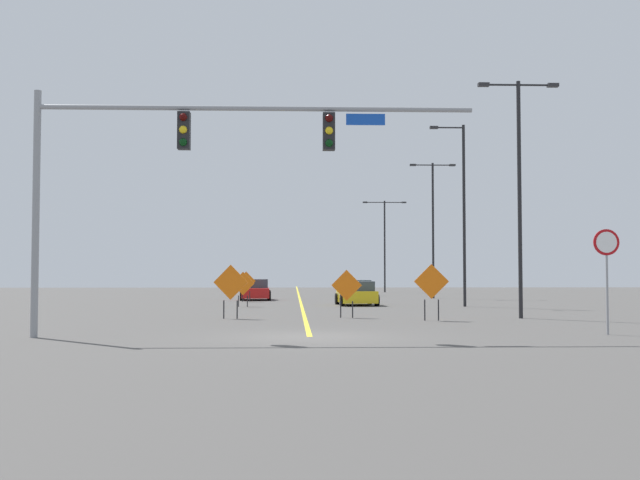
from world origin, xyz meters
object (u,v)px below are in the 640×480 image
street_lamp_mid_right (462,207)px  construction_sign_left_lane (231,285)px  street_lamp_far_left (519,180)px  construction_sign_right_lane (243,285)px  street_lamp_near_left (385,238)px  construction_sign_median_far (431,284)px  traffic_signal_assembly (185,152)px  car_red_passing (256,290)px  stop_sign (607,261)px  car_green_mid (360,288)px  car_yellow_distant (357,294)px  construction_sign_median_near (347,288)px  construction_sign_right_shoulder (246,283)px  street_lamp_far_right (433,220)px

street_lamp_mid_right → construction_sign_left_lane: size_ratio=4.66×
street_lamp_far_left → construction_sign_right_lane: street_lamp_far_left is taller
street_lamp_near_left → construction_sign_median_far: (-3.66, -45.24, -3.90)m
traffic_signal_assembly → car_red_passing: (0.49, 30.84, -4.52)m
stop_sign → car_red_passing: stop_sign is taller
car_green_mid → car_yellow_distant: bearing=-95.5°
stop_sign → car_yellow_distant: size_ratio=0.78×
street_lamp_far_left → construction_sign_right_lane: (-11.67, 11.31, -4.31)m
traffic_signal_assembly → construction_sign_median_near: (5.17, 9.30, -3.95)m
street_lamp_far_left → street_lamp_near_left: size_ratio=1.06×
street_lamp_mid_right → construction_sign_right_shoulder: (-12.10, 7.77, -4.15)m
construction_sign_right_lane → construction_sign_median_near: (4.83, -10.65, 0.04)m
street_lamp_mid_right → construction_sign_left_lane: bearing=-136.8°
stop_sign → street_lamp_far_right: size_ratio=0.31×
construction_sign_right_shoulder → construction_sign_median_near: size_ratio=1.00×
car_yellow_distant → construction_sign_median_far: bearing=-83.5°
street_lamp_far_right → construction_sign_right_lane: (-12.86, -14.03, -4.54)m
construction_sign_left_lane → construction_sign_right_lane: bearing=91.2°
construction_sign_left_lane → stop_sign: bearing=-36.0°
street_lamp_far_left → construction_sign_median_far: street_lamp_far_left is taller
car_yellow_distant → car_green_mid: bearing=84.5°
street_lamp_far_left → car_yellow_distant: 14.88m
street_lamp_far_left → construction_sign_right_shoulder: (-11.96, 18.79, -4.27)m
construction_sign_right_shoulder → car_yellow_distant: construction_sign_right_shoulder is taller
street_lamp_near_left → construction_sign_median_far: street_lamp_near_left is taller
car_green_mid → car_red_passing: 12.73m
street_lamp_mid_right → construction_sign_left_lane: (-11.57, -10.86, -4.03)m
construction_sign_right_lane → car_red_passing: (0.15, 10.88, -0.52)m
stop_sign → construction_sign_right_lane: size_ratio=1.63×
construction_sign_median_far → construction_sign_right_lane: bearing=121.9°
stop_sign → construction_sign_median_near: 11.27m
construction_sign_right_lane → traffic_signal_assembly: bearing=-91.0°
street_lamp_near_left → traffic_signal_assembly: bearing=-102.7°
car_red_passing → stop_sign: bearing=-69.1°
street_lamp_mid_right → car_yellow_distant: (-5.56, 1.97, -4.71)m
street_lamp_near_left → construction_sign_median_far: 45.56m
construction_sign_right_shoulder → construction_sign_left_lane: 18.63m
stop_sign → traffic_signal_assembly: bearing=-177.9°
construction_sign_right_shoulder → car_yellow_distant: (6.54, -5.80, -0.56)m
street_lamp_mid_right → car_yellow_distant: size_ratio=2.52×
street_lamp_mid_right → car_yellow_distant: bearing=160.5°
street_lamp_near_left → car_yellow_distant: size_ratio=2.27×
car_green_mid → construction_sign_right_shoulder: bearing=-122.1°
street_lamp_near_left → construction_sign_left_lane: street_lamp_near_left is taller
street_lamp_near_left → car_green_mid: bearing=-106.4°
traffic_signal_assembly → construction_sign_left_lane: (0.58, 8.81, -3.83)m
street_lamp_far_right → construction_sign_right_lane: size_ratio=5.27×
construction_sign_right_lane → construction_sign_left_lane: (0.24, -11.14, 0.17)m
stop_sign → street_lamp_near_left: street_lamp_near_left is taller
construction_sign_median_near → car_red_passing: construction_sign_median_near is taller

